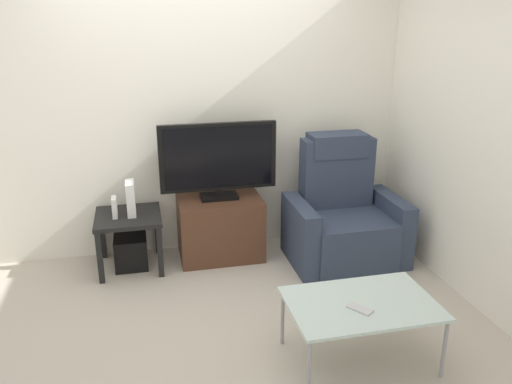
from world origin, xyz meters
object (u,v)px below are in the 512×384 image
at_px(recliner_armchair, 343,218).
at_px(book_upright, 115,207).
at_px(side_table, 129,223).
at_px(tv_stand, 220,228).
at_px(coffee_table, 361,306).
at_px(subwoofer_box, 131,252).
at_px(television, 218,159).
at_px(cell_phone, 360,309).
at_px(game_console, 131,198).

bearing_deg(recliner_armchair, book_upright, 174.29).
bearing_deg(side_table, tv_stand, 2.31).
height_order(recliner_armchair, coffee_table, recliner_armchair).
xyz_separation_m(side_table, subwoofer_box, (0.00, 0.00, -0.26)).
xyz_separation_m(recliner_armchair, side_table, (-1.84, 0.22, 0.03)).
bearing_deg(television, coffee_table, -70.33).
relative_size(television, side_table, 1.86).
xyz_separation_m(television, book_upright, (-0.88, -0.07, -0.34)).
relative_size(television, cell_phone, 6.69).
height_order(side_table, coffee_table, side_table).
xyz_separation_m(tv_stand, recliner_armchair, (1.06, -0.25, 0.10)).
bearing_deg(side_table, game_console, 15.95).
bearing_deg(cell_phone, recliner_armchair, 36.86).
height_order(tv_stand, subwoofer_box, tv_stand).
bearing_deg(book_upright, side_table, 11.31).
bearing_deg(book_upright, coffee_table, -47.31).
height_order(recliner_armchair, cell_phone, recliner_armchair).
height_order(side_table, subwoofer_box, side_table).
xyz_separation_m(game_console, coffee_table, (1.35, -1.64, -0.24)).
height_order(television, recliner_armchair, television).
bearing_deg(coffee_table, book_upright, 132.69).
xyz_separation_m(coffee_table, cell_phone, (-0.04, -0.07, 0.03)).
xyz_separation_m(game_console, cell_phone, (1.30, -1.71, -0.20)).
bearing_deg(subwoofer_box, tv_stand, 2.31).
distance_m(side_table, book_upright, 0.19).
height_order(television, coffee_table, television).
bearing_deg(cell_phone, book_upright, 96.01).
bearing_deg(cell_phone, coffee_table, 24.47).
relative_size(tv_stand, cell_phone, 4.84).
distance_m(subwoofer_box, cell_phone, 2.18).
distance_m(television, book_upright, 0.95).
bearing_deg(television, book_upright, -175.43).
distance_m(tv_stand, subwoofer_box, 0.80).
xyz_separation_m(recliner_armchair, subwoofer_box, (-1.84, 0.22, -0.24)).
xyz_separation_m(television, game_console, (-0.75, -0.04, -0.28)).
xyz_separation_m(tv_stand, cell_phone, (0.56, -1.73, 0.14)).
distance_m(recliner_armchair, coffee_table, 1.48).
distance_m(television, game_console, 0.80).
relative_size(television, book_upright, 5.95).
bearing_deg(game_console, television, 3.11).
bearing_deg(subwoofer_box, television, 3.70).
height_order(television, subwoofer_box, television).
relative_size(television, coffee_table, 1.12).
relative_size(subwoofer_box, coffee_table, 0.30).
bearing_deg(subwoofer_box, coffee_table, -49.64).
xyz_separation_m(book_upright, game_console, (0.14, 0.03, 0.06)).
xyz_separation_m(recliner_armchair, coffee_table, (-0.45, -1.41, 0.01)).
height_order(television, side_table, television).
xyz_separation_m(television, subwoofer_box, (-0.78, -0.05, -0.76)).
height_order(side_table, game_console, game_console).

